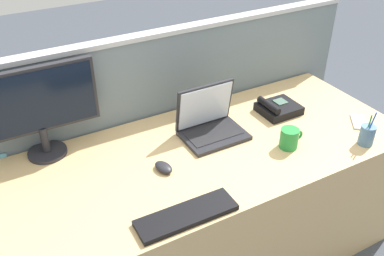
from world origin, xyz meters
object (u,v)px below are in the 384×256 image
desktop_monitor (37,106)px  cell_phone_silver_slab (359,122)px  coffee_mug (289,138)px  desk_phone (278,108)px  pen_cup (367,135)px  computer_mouse_right_hand (164,167)px  laptop (210,122)px  keyboard_main (187,215)px

desktop_monitor → cell_phone_silver_slab: size_ratio=3.72×
coffee_mug → cell_phone_silver_slab: bearing=-1.1°
desktop_monitor → cell_phone_silver_slab: desktop_monitor is taller
desk_phone → pen_cup: (0.18, -0.44, 0.02)m
computer_mouse_right_hand → pen_cup: pen_cup is taller
desktop_monitor → pen_cup: (1.37, -0.68, -0.20)m
computer_mouse_right_hand → cell_phone_silver_slab: size_ratio=0.68×
laptop → coffee_mug: bearing=-46.8°
keyboard_main → computer_mouse_right_hand: computer_mouse_right_hand is taller
keyboard_main → computer_mouse_right_hand: bearing=81.7°
laptop → keyboard_main: bearing=-129.6°
keyboard_main → pen_cup: bearing=1.8°
laptop → computer_mouse_right_hand: laptop is taller
pen_cup → coffee_mug: size_ratio=1.48×
cell_phone_silver_slab → coffee_mug: coffee_mug is taller
computer_mouse_right_hand → cell_phone_silver_slab: bearing=-19.3°
desk_phone → computer_mouse_right_hand: bearing=-168.8°
laptop → coffee_mug: 0.40m
keyboard_main → cell_phone_silver_slab: (1.12, 0.17, -0.01)m
pen_cup → cell_phone_silver_slab: bearing=51.1°
desk_phone → pen_cup: size_ratio=1.11×
laptop → coffee_mug: (0.27, -0.29, -0.02)m
keyboard_main → cell_phone_silver_slab: 1.13m
computer_mouse_right_hand → pen_cup: 0.99m
desk_phone → computer_mouse_right_hand: size_ratio=2.08×
pen_cup → cell_phone_silver_slab: (0.12, 0.15, -0.05)m
laptop → desk_phone: 0.43m
laptop → pen_cup: (0.61, -0.45, -0.01)m
desktop_monitor → desk_phone: 1.23m
desk_phone → keyboard_main: (-0.81, -0.46, -0.02)m
desktop_monitor → computer_mouse_right_hand: 0.62m
desk_phone → keyboard_main: bearing=-150.6°
laptop → pen_cup: laptop is taller
desktop_monitor → coffee_mug: (1.03, -0.52, -0.21)m
laptop → cell_phone_silver_slab: 0.80m
laptop → computer_mouse_right_hand: (-0.33, -0.16, -0.05)m
pen_cup → computer_mouse_right_hand: bearing=162.8°
desk_phone → cell_phone_silver_slab: desk_phone is taller
laptop → coffee_mug: laptop is taller
desktop_monitor → pen_cup: bearing=-26.4°
coffee_mug → pen_cup: bearing=-25.3°
laptop → pen_cup: size_ratio=1.66×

